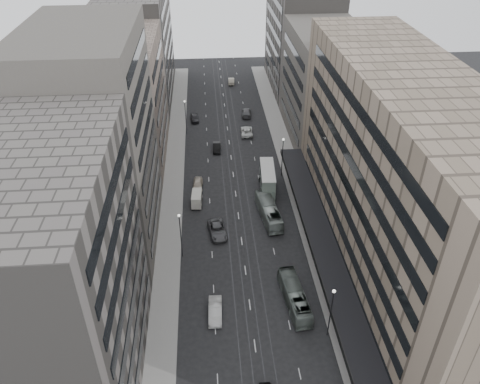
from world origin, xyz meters
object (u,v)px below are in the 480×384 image
object	(u,v)px
panel_van	(197,199)
sedan_1	(215,311)
sedan_2	(217,230)
bus_far	(269,211)
double_decker	(267,180)
bus_near	(295,296)

from	to	relation	value
panel_van	sedan_1	bearing A→B (deg)	-80.99
panel_van	sedan_2	bearing A→B (deg)	-64.98
bus_far	panel_van	bearing A→B (deg)	-28.54
double_decker	panel_van	bearing A→B (deg)	-161.86
panel_van	bus_far	bearing A→B (deg)	-17.90
panel_van	sedan_2	distance (m)	9.45
sedan_1	sedan_2	distance (m)	17.66
sedan_1	bus_near	bearing A→B (deg)	8.06
sedan_2	sedan_1	bearing A→B (deg)	-101.20
panel_van	sedan_1	size ratio (longest dim) A/B	0.78
double_decker	sedan_1	bearing A→B (deg)	-106.22
bus_near	panel_van	size ratio (longest dim) A/B	2.54
bus_near	double_decker	world-z (taller)	double_decker
panel_van	sedan_2	size ratio (longest dim) A/B	0.68
sedan_1	sedan_2	size ratio (longest dim) A/B	0.87
double_decker	sedan_2	xyz separation A→B (m)	(-9.97, -12.18, -1.87)
bus_far	double_decker	distance (m)	8.51
sedan_2	double_decker	bearing A→B (deg)	42.70
sedan_1	sedan_2	xyz separation A→B (m)	(0.99, 17.64, -0.02)
double_decker	sedan_1	distance (m)	31.82
bus_far	sedan_2	distance (m)	9.95
double_decker	bus_near	bearing A→B (deg)	-85.61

